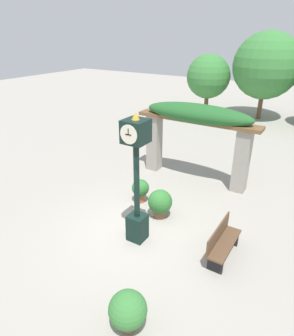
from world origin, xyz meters
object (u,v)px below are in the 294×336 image
Objects in this scene: pedestal_clock at (137,178)px; park_bench at (222,242)px; potted_plant_far_left at (128,310)px; potted_plant_near_right at (141,189)px; potted_plant_near_left at (160,203)px.

park_bench is at bearing 14.11° from pedestal_clock.
park_bench is at bearing 74.58° from potted_plant_far_left.
park_bench is (3.24, -1.16, -0.05)m from potted_plant_near_right.
potted_plant_near_left is 3.95m from potted_plant_far_left.
potted_plant_near_right is (-1.02, 1.71, -1.40)m from pedestal_clock.
potted_plant_near_right is 0.54× the size of park_bench.
pedestal_clock is at bearing 104.11° from park_bench.
park_bench is (0.82, 2.97, -0.04)m from potted_plant_far_left.
pedestal_clock is 2.38× the size of park_bench.
potted_plant_near_left is at bearing -23.44° from potted_plant_near_right.
potted_plant_near_left reaches higher than potted_plant_far_left.
potted_plant_near_right is at bearing 156.56° from potted_plant_near_left.
potted_plant_far_left is 3.08m from park_bench.
park_bench is (2.22, 0.56, -1.45)m from pedestal_clock.
potted_plant_far_left reaches higher than potted_plant_near_right.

